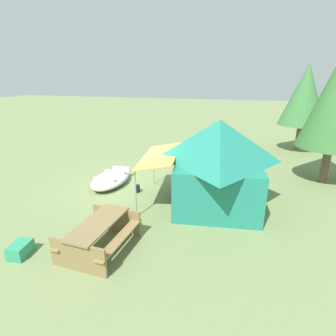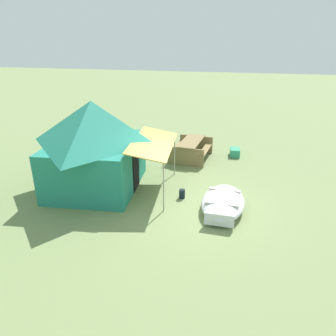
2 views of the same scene
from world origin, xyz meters
TOP-DOWN VIEW (x-y plane):
  - ground_plane at (0.00, 0.00)m, footprint 80.00×80.00m
  - beached_rowboat at (-0.14, -1.07)m, footprint 2.24×1.27m
  - canvas_cabin_tent at (0.44, 3.11)m, footprint 3.69×4.23m
  - picnic_table at (3.79, 0.54)m, footprint 2.03×1.59m
  - cooler_box at (4.51, -1.21)m, footprint 0.61×0.45m
  - fuel_can at (0.28, 0.22)m, footprint 0.23×0.23m
  - pine_tree_back_right at (-7.38, 7.00)m, footprint 2.43×2.43m

SIDE VIEW (x-z plane):
  - ground_plane at x=0.00m, z-range 0.00..0.00m
  - fuel_can at x=0.28m, z-range 0.00..0.28m
  - cooler_box at x=4.51m, z-range 0.00..0.33m
  - beached_rowboat at x=-0.14m, z-range 0.01..0.47m
  - picnic_table at x=3.79m, z-range 0.10..0.87m
  - canvas_cabin_tent at x=0.44m, z-range 0.05..2.92m
  - pine_tree_back_right at x=-7.38m, z-range 0.75..5.50m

